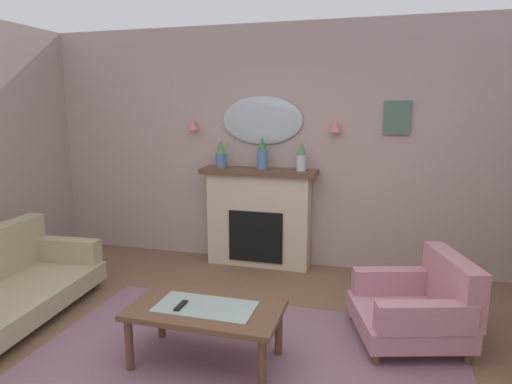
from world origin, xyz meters
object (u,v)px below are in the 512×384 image
Objects in this scene: mantel_vase_left at (221,155)px; fireplace at (259,218)px; mantel_vase_right at (301,156)px; framed_picture at (397,118)px; coffee_table at (206,314)px; wall_mirror at (262,120)px; wall_sconce_right at (335,126)px; wall_sconce_left at (193,124)px; armchair_by_coffee_table at (420,305)px; mantel_vase_centre at (262,155)px; tv_remote at (181,306)px; floral_couch at (0,286)px.

fireplace is at bearing 3.60° from mantel_vase_left.
framed_picture reaches higher than mantel_vase_right.
mantel_vase_right is 0.31× the size of coffee_table.
coffee_table is (0.18, -2.25, -1.33)m from wall_mirror.
mantel_vase_right is 0.35× the size of wall_mirror.
framed_picture is at bearing 59.71° from coffee_table.
wall_sconce_right is 0.39× the size of framed_picture.
wall_mirror reaches higher than wall_sconce_left.
coffee_table is at bearing -153.57° from armchair_by_coffee_table.
mantel_vase_centre is 1.52m from framed_picture.
mantel_vase_left is at bearing 102.22° from tv_remote.
wall_sconce_right reaches higher than coffee_table.
mantel_vase_right is at bearing -5.08° from wall_sconce_left.
wall_sconce_right is at bearing 69.60° from tv_remote.
fireplace is 0.90m from mantel_vase_right.
wall_mirror is at bearing 3.37° from wall_sconce_left.
wall_mirror is 6.00× the size of tv_remote.
wall_sconce_right reaches higher than mantel_vase_left.
framed_picture reaches higher than armchair_by_coffee_table.
wall_mirror is (0.45, 0.17, 0.40)m from mantel_vase_left.
framed_picture reaches higher than floral_couch.
fireplace is 0.77× the size of floral_couch.
floral_couch is at bearing -132.57° from fireplace.
wall_sconce_right reaches higher than floral_couch.
wall_sconce_left reaches higher than armchair_by_coffee_table.
wall_sconce_right reaches higher than tv_remote.
wall_mirror is 0.85m from wall_sconce_left.
framed_picture is at bearing 97.87° from armchair_by_coffee_table.
wall_mirror is at bearing 49.40° from floral_couch.
floral_couch is (-1.36, -1.95, -0.99)m from mantel_vase_left.
fireplace is 2.12m from coffee_table.
wall_sconce_right is 2.69m from tv_remote.
wall_mirror is at bearing 176.63° from wall_sconce_right.
mantel_vase_left is 2.57m from floral_couch.
fireplace reaches higher than coffee_table.
floral_couch is at bearing -142.20° from wall_sconce_right.
wall_sconce_left is 0.39× the size of framed_picture.
mantel_vase_centre reaches higher than tv_remote.
coffee_table is at bearing -3.83° from floral_couch.
mantel_vase_centre reaches higher than mantel_vase_left.
wall_sconce_left is at bearing 150.61° from armchair_by_coffee_table.
mantel_vase_right reaches higher than coffee_table.
floral_couch is (-3.31, -2.13, -1.43)m from framed_picture.
framed_picture reaches higher than mantel_vase_centre.
wall_sconce_left is (-0.40, 0.12, 0.35)m from mantel_vase_left.
tv_remote is (-0.04, -2.13, -0.88)m from mantel_vase_centre.
floral_couch is (-2.66, -2.07, -1.34)m from wall_sconce_right.
wall_sconce_right is (0.85, 0.09, 1.09)m from fireplace.
mantel_vase_right is (0.50, -0.03, 0.75)m from fireplace.
mantel_vase_left is 2.72m from armchair_by_coffee_table.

